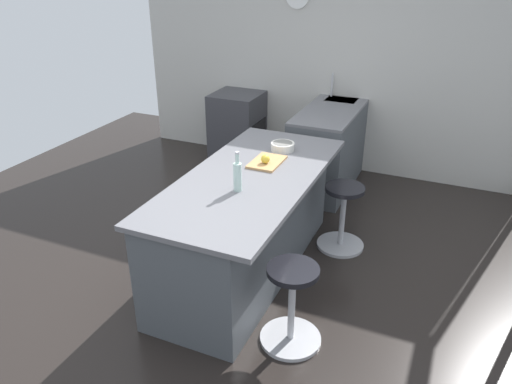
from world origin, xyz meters
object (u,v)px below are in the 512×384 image
object	(u,v)px
stool_middle	(292,308)
apple_yellow	(265,159)
water_bottle	(238,176)
oven_range	(238,127)
stool_by_window	(342,219)
cutting_board	(267,162)
kitchen_island	(245,223)
fruit_bowl	(283,146)

from	to	relation	value
stool_middle	apple_yellow	xyz separation A→B (m)	(-0.93, -0.59, 0.67)
apple_yellow	water_bottle	xyz separation A→B (m)	(0.53, -0.00, 0.07)
oven_range	stool_middle	xyz separation A→B (m)	(2.94, 1.82, -0.15)
stool_by_window	apple_yellow	xyz separation A→B (m)	(0.44, -0.59, 0.67)
oven_range	cutting_board	xyz separation A→B (m)	(1.96, 1.22, 0.47)
kitchen_island	fruit_bowl	xyz separation A→B (m)	(-0.63, 0.08, 0.49)
kitchen_island	oven_range	bearing A→B (deg)	-152.92
stool_by_window	stool_middle	distance (m)	1.37
stool_middle	water_bottle	size ratio (longest dim) A/B	2.00
kitchen_island	fruit_bowl	world-z (taller)	fruit_bowl
cutting_board	stool_middle	bearing A→B (deg)	31.45
fruit_bowl	oven_range	bearing A→B (deg)	-142.78
stool_middle	water_bottle	world-z (taller)	water_bottle
stool_by_window	fruit_bowl	size ratio (longest dim) A/B	2.94
water_bottle	oven_range	bearing A→B (deg)	-154.25
stool_middle	cutting_board	bearing A→B (deg)	-148.55
oven_range	fruit_bowl	distance (m)	2.10
water_bottle	stool_middle	bearing A→B (deg)	56.05
stool_middle	kitchen_island	bearing A→B (deg)	-135.74
stool_by_window	oven_range	bearing A→B (deg)	-130.75
fruit_bowl	water_bottle	bearing A→B (deg)	-0.74
stool_by_window	fruit_bowl	xyz separation A→B (m)	(0.06, -0.58, 0.65)
oven_range	stool_middle	size ratio (longest dim) A/B	1.43
stool_by_window	cutting_board	world-z (taller)	cutting_board
fruit_bowl	kitchen_island	bearing A→B (deg)	-7.63
kitchen_island	water_bottle	xyz separation A→B (m)	(0.28, 0.07, 0.57)
oven_range	stool_middle	distance (m)	3.46
oven_range	cutting_board	bearing A→B (deg)	31.93
kitchen_island	stool_by_window	bearing A→B (deg)	135.74
stool_middle	oven_range	bearing A→B (deg)	-148.23
cutting_board	water_bottle	world-z (taller)	water_bottle
kitchen_island	stool_middle	xyz separation A→B (m)	(0.69, 0.67, -0.16)
oven_range	kitchen_island	world-z (taller)	kitchen_island
kitchen_island	fruit_bowl	bearing A→B (deg)	172.37
oven_range	cutting_board	distance (m)	2.36
stool_by_window	stool_middle	xyz separation A→B (m)	(1.37, 0.00, 0.00)
stool_by_window	stool_middle	world-z (taller)	same
stool_middle	cutting_board	xyz separation A→B (m)	(-0.98, -0.60, 0.62)
oven_range	fruit_bowl	bearing A→B (deg)	37.22
stool_by_window	stool_middle	bearing A→B (deg)	0.00
cutting_board	apple_yellow	xyz separation A→B (m)	(0.05, 0.01, 0.05)
oven_range	stool_by_window	world-z (taller)	oven_range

